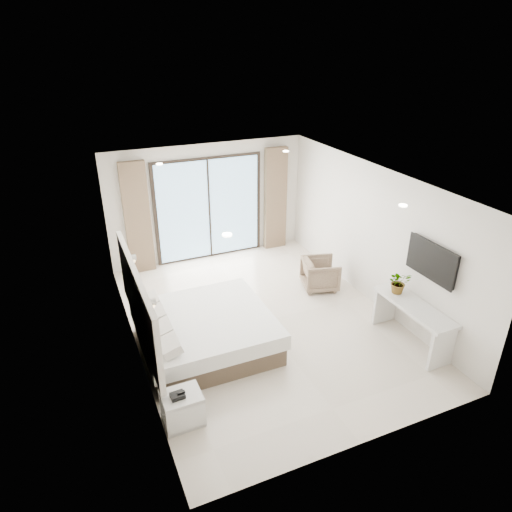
% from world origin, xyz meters
% --- Properties ---
extents(ground, '(6.20, 6.20, 0.00)m').
position_xyz_m(ground, '(0.00, 0.00, 0.00)').
color(ground, beige).
rests_on(ground, ground).
extents(room_shell, '(4.62, 6.22, 2.72)m').
position_xyz_m(room_shell, '(-0.20, 0.69, 1.58)').
color(room_shell, silver).
rests_on(room_shell, ground).
extents(bed, '(2.16, 2.05, 0.74)m').
position_xyz_m(bed, '(-1.23, -0.33, 0.32)').
color(bed, brown).
rests_on(bed, ground).
extents(nightstand, '(0.53, 0.44, 0.48)m').
position_xyz_m(nightstand, '(-2.02, -1.81, 0.24)').
color(nightstand, silver).
rests_on(nightstand, ground).
extents(phone, '(0.19, 0.15, 0.06)m').
position_xyz_m(phone, '(-2.08, -1.84, 0.52)').
color(phone, black).
rests_on(phone, nightstand).
extents(console_desk, '(0.49, 1.58, 0.77)m').
position_xyz_m(console_desk, '(2.04, -1.61, 0.56)').
color(console_desk, silver).
rests_on(console_desk, ground).
extents(plant, '(0.49, 0.51, 0.32)m').
position_xyz_m(plant, '(2.04, -1.16, 0.93)').
color(plant, '#33662D').
rests_on(plant, console_desk).
extents(armchair, '(0.81, 0.84, 0.71)m').
position_xyz_m(armchair, '(1.61, 0.68, 0.36)').
color(armchair, '#907C5E').
rests_on(armchair, ground).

